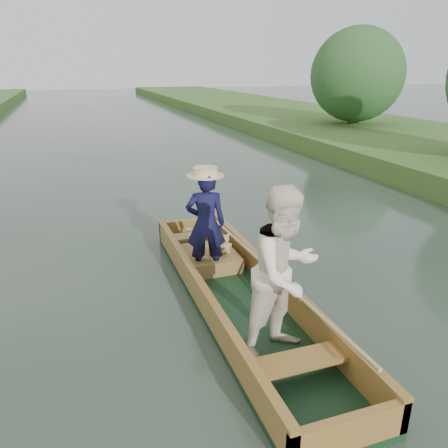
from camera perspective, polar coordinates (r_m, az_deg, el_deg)
name	(u,v)px	position (r m, az deg, el deg)	size (l,w,h in m)	color
ground	(239,307)	(5.84, 1.97, -10.72)	(120.00, 120.00, 0.00)	#283D30
trees_far	(244,79)	(12.72, 2.67, 18.41)	(22.49, 11.81, 4.74)	#47331E
punt	(248,271)	(5.30, 3.19, -6.12)	(1.16, 5.00, 1.92)	black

